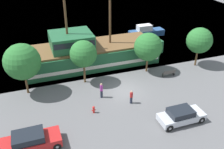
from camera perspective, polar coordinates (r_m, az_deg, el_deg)
The scene contains 14 objects.
ground_plane at distance 28.46m, azimuth 2.90°, elevation -3.70°, with size 160.00×160.00×0.00m, color #5B5B5E.
water_surface at distance 68.43m, azimuth -11.55°, elevation 15.65°, with size 80.00×80.00×0.00m, color slate.
pirate_ship at distance 33.75m, azimuth -5.06°, elevation 5.09°, with size 18.80×5.85×11.41m.
moored_boat_dockside at distance 44.41m, azimuth 7.77°, elevation 9.65°, with size 6.17×1.82×2.01m.
parked_car_curb_front at distance 22.13m, azimuth -18.15°, elevation -14.24°, with size 4.84×2.02×1.53m.
parked_car_curb_mid at distance 24.51m, azimuth 15.51°, elevation -9.04°, with size 4.38×1.87×1.40m.
fire_hydrant at distance 24.96m, azimuth -4.21°, elevation -7.93°, with size 0.42×0.25×0.76m.
bench_promenade_east at distance 31.87m, azimuth 12.89°, elevation 0.32°, with size 1.64×0.45×0.85m.
pedestrian_walking_near at distance 26.85m, azimuth -2.43°, elevation -3.63°, with size 0.32×0.32×1.76m.
pedestrian_walking_far at distance 26.09m, azimuth 4.43°, elevation -5.15°, with size 0.32×0.32×1.52m.
tree_row_east at distance 27.81m, azimuth -19.83°, elevation 2.76°, with size 3.88×3.88×5.81m.
tree_row_mideast at distance 28.54m, azimuth -6.57°, elevation 4.69°, with size 3.11×3.11×5.26m.
tree_row_midwest at distance 31.29m, azimuth 8.26°, elevation 6.25°, with size 3.52×3.52×5.15m.
tree_row_west at distance 34.40m, azimuth 19.34°, elevation 7.34°, with size 3.32×3.32×5.23m.
Camera 1 is at (-9.29, -22.01, 15.47)m, focal length 40.00 mm.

